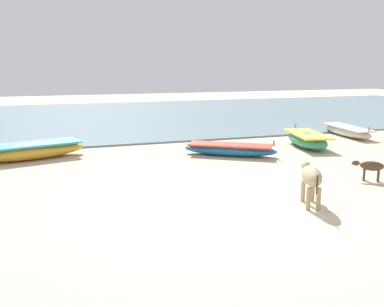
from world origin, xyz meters
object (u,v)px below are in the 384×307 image
(cow_adult_dun, at_px, (311,177))
(fishing_boat_2, at_px, (307,139))
(calf_near_dark, at_px, (371,167))
(fishing_boat_0, at_px, (230,149))
(fishing_boat_5, at_px, (347,131))
(fishing_boat_1, at_px, (30,151))

(cow_adult_dun, bearing_deg, fishing_boat_2, -11.06)
(fishing_boat_2, xyz_separation_m, calf_near_dark, (-1.22, -5.01, 0.11))
(fishing_boat_0, height_order, cow_adult_dun, cow_adult_dun)
(fishing_boat_5, bearing_deg, cow_adult_dun, -37.58)
(fishing_boat_0, xyz_separation_m, fishing_boat_2, (3.68, 0.53, 0.08))
(fishing_boat_5, relative_size, calf_near_dark, 4.47)
(fishing_boat_1, height_order, cow_adult_dun, cow_adult_dun)
(fishing_boat_0, xyz_separation_m, fishing_boat_1, (-7.03, 1.71, 0.07))
(fishing_boat_5, xyz_separation_m, cow_adult_dun, (-7.47, -8.00, 0.44))
(fishing_boat_1, distance_m, cow_adult_dun, 9.97)
(calf_near_dark, bearing_deg, fishing_boat_5, -84.80)
(fishing_boat_0, xyz_separation_m, fishing_boat_5, (7.04, 2.25, 0.01))
(fishing_boat_2, xyz_separation_m, fishing_boat_5, (3.36, 1.72, -0.07))
(cow_adult_dun, bearing_deg, fishing_boat_0, 17.82)
(fishing_boat_5, bearing_deg, fishing_boat_1, -82.36)
(fishing_boat_0, relative_size, cow_adult_dun, 2.36)
(fishing_boat_2, distance_m, calf_near_dark, 5.16)
(fishing_boat_0, bearing_deg, cow_adult_dun, -61.38)
(fishing_boat_2, bearing_deg, calf_near_dark, 178.85)
(calf_near_dark, bearing_deg, fishing_boat_0, -21.82)
(fishing_boat_2, bearing_deg, cow_adult_dun, 159.32)
(fishing_boat_1, height_order, calf_near_dark, fishing_boat_1)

